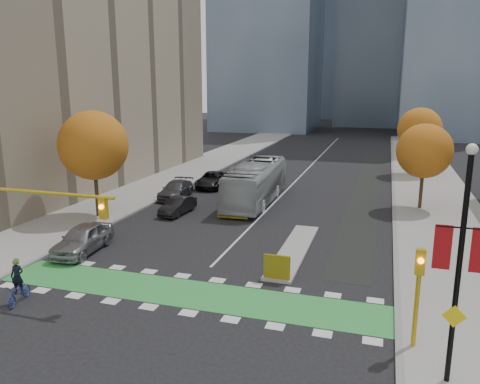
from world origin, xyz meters
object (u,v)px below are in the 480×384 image
Objects in this scene: bus at (256,182)px; parked_car_c at (176,190)px; traffic_signal_west at (16,212)px; parked_car_e at (237,172)px; hazard_board at (277,267)px; tree_east_far at (420,129)px; tree_east_near at (424,151)px; cyclist at (19,288)px; traffic_signal_east at (418,283)px; banner_lamppost at (460,257)px; tree_west at (93,145)px; parked_car_a at (82,239)px; parked_car_d at (212,180)px; parked_car_b at (178,206)px.

bus is 7.50m from parked_car_c.
traffic_signal_west reaches higher than parked_car_e.
tree_east_far is (8.50, 33.80, 4.44)m from hazard_board.
cyclist is (-19.00, -23.81, -4.14)m from tree_east_near.
traffic_signal_west reaches higher than bus.
parked_car_c is at bearing 83.51° from cyclist.
bus is (-5.59, 16.24, 0.96)m from hazard_board.
traffic_signal_east reaches higher than bus.
banner_lamppost is at bearing -91.41° from tree_east_far.
tree_west is 9.63m from parked_car_c.
cyclist is at bearing -116.10° from tree_east_far.
cyclist reaches higher than parked_car_a.
parked_car_d is (1.51, 5.33, 0.00)m from parked_car_c.
parked_car_d is 1.28× the size of parked_car_e.
traffic_signal_west reaches higher than hazard_board.
banner_lamppost reaches higher than parked_car_d.
banner_lamppost reaches higher than tree_west.
traffic_signal_east is 22.94m from parked_car_b.
parked_car_b is at bearing 138.08° from traffic_signal_east.
parked_car_c reaches higher than parked_car_b.
traffic_signal_east is at bearing -29.07° from tree_west.
parked_car_e is (0.50, 31.90, 0.00)m from cyclist.
traffic_signal_east is at bearing -7.53° from cyclist.
traffic_signal_east is 0.78× the size of parked_car_c.
bus is (-14.09, -17.56, -3.48)m from tree_east_far.
bus is (10.41, 8.44, -3.85)m from tree_west.
traffic_signal_east is at bearing 0.01° from traffic_signal_west.
hazard_board is 0.34× the size of parked_car_b.
tree_east_near is 14.03m from bus.
traffic_signal_west reaches higher than traffic_signal_east.
parked_car_d is (0.44, 25.60, -3.27)m from traffic_signal_west.
cyclist is 6.95m from parked_car_a.
tree_west is 7.89m from parked_car_b.
tree_east_near is at bearing 22.62° from tree_west.
traffic_signal_west is 0.67× the size of bus.
tree_west reaches higher than parked_car_e.
bus reaches higher than parked_car_d.
banner_lamppost reaches higher than tree_east_near.
parked_car_e is at bearing 70.61° from parked_car_c.
parked_car_e is (-17.00, 30.60, -2.00)m from traffic_signal_east.
parked_car_e is (-19.00, -7.91, -4.51)m from tree_east_far.
tree_east_far is 3.51× the size of cyclist.
parked_car_a reaches higher than parked_car_c.
parked_car_b is (1.87, 9.76, -0.18)m from parked_car_a.
tree_east_far is 22.78m from bus.
cyclist is at bearing -96.25° from parked_car_d.
traffic_signal_west is at bearing -117.95° from tree_east_far.
traffic_signal_west is at bearing -91.69° from parked_car_b.
parked_car_e reaches higher than hazard_board.
traffic_signal_east reaches higher than parked_car_d.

